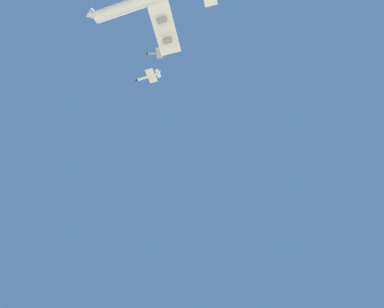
# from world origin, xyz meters

# --- Properties ---
(chase_jet_lead) EXTENTS (15.22, 8.19, 4.00)m
(chase_jet_lead) POSITION_xyz_m (42.14, 39.60, 200.70)
(chase_jet_lead) COLOR #999EA3
(chase_jet_right_wing) EXTENTS (15.30, 8.88, 4.00)m
(chase_jet_right_wing) POSITION_xyz_m (40.70, 45.86, 145.66)
(chase_jet_right_wing) COLOR silver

